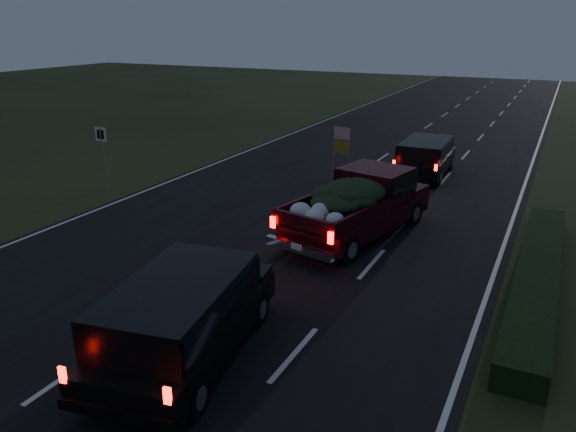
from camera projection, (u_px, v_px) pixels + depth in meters
The scene contains 7 objects.
ground at pixel (214, 274), 15.06m from camera, with size 120.00×120.00×0.00m, color black.
road_asphalt at pixel (214, 274), 15.05m from camera, with size 14.00×120.00×0.02m, color black.
hedge_row at pixel (537, 277), 14.23m from camera, with size 1.00×10.00×0.60m, color black.
route_sign at pixel (102, 148), 22.30m from camera, with size 0.55×0.08×2.50m.
pickup_truck at pixel (358, 201), 17.49m from camera, with size 3.29×6.03×2.99m.
lead_suv at pixel (426, 154), 24.32m from camera, with size 1.99×4.56×1.30m.
rear_suv at pixel (182, 312), 10.90m from camera, with size 2.91×5.30×1.44m.
Camera 1 is at (7.86, -11.40, 6.45)m, focal length 35.00 mm.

